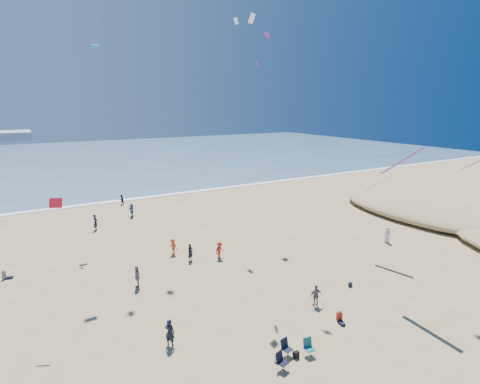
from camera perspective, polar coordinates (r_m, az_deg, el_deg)
ocean at (r=106.14m, az=-25.37°, el=4.45°), size 220.00×100.00×0.06m
surf_line at (r=57.22m, az=-20.77°, el=-1.61°), size 220.00×1.20×0.08m
standing_flyers at (r=30.47m, az=-5.12°, el=-12.10°), size 40.17×47.84×1.82m
seated_group at (r=21.96m, az=0.35°, el=-24.32°), size 19.98×31.03×0.84m
chair_cluster at (r=22.56m, az=8.13°, el=-23.07°), size 2.71×1.52×1.00m
white_tote at (r=22.61m, az=5.77°, el=-23.83°), size 0.35×0.20×0.40m
black_backpack at (r=22.96m, az=8.56°, el=-23.30°), size 0.30×0.22×0.38m
navy_bag at (r=31.10m, az=16.45°, el=-13.37°), size 0.28×0.18×0.34m
kites_aloft at (r=28.61m, az=8.46°, el=15.99°), size 43.92×35.23×28.77m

